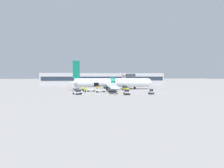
# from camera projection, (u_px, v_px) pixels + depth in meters

# --- Properties ---
(ground_plane) EXTENTS (500.00, 500.00, 0.00)m
(ground_plane) POSITION_uv_depth(u_px,v_px,m) (112.00, 90.00, 50.78)
(ground_plane) COLOR gray
(apron_marking_line) EXTENTS (27.48, 4.07, 0.01)m
(apron_marking_line) POSITION_uv_depth(u_px,v_px,m) (123.00, 93.00, 42.19)
(apron_marking_line) COLOR silver
(apron_marking_line) RESTS_ON ground_plane
(terminal_strip) EXTENTS (73.21, 8.29, 7.12)m
(terminal_strip) POSITION_uv_depth(u_px,v_px,m) (105.00, 79.00, 84.63)
(terminal_strip) COLOR #B2B2B7
(terminal_strip) RESTS_ON ground_plane
(jet_bridge_stub) EXTENTS (3.63, 12.75, 6.30)m
(jet_bridge_stub) POSITION_uv_depth(u_px,v_px,m) (128.00, 78.00, 62.01)
(jet_bridge_stub) COLOR #4C4C51
(jet_bridge_stub) RESTS_ON ground_plane
(airplane) EXTENTS (32.65, 29.70, 11.13)m
(airplane) POSITION_uv_depth(u_px,v_px,m) (111.00, 83.00, 54.02)
(airplane) COLOR silver
(airplane) RESTS_ON ground_plane
(baggage_tug_lead) EXTENTS (2.03, 2.81, 1.58)m
(baggage_tug_lead) POSITION_uv_depth(u_px,v_px,m) (127.00, 92.00, 39.09)
(baggage_tug_lead) COLOR silver
(baggage_tug_lead) RESTS_ON ground_plane
(baggage_tug_mid) EXTENTS (2.44, 3.13, 1.70)m
(baggage_tug_mid) POSITION_uv_depth(u_px,v_px,m) (125.00, 89.00, 50.69)
(baggage_tug_mid) COLOR yellow
(baggage_tug_mid) RESTS_ON ground_plane
(baggage_tug_rear) EXTENTS (2.75, 2.75, 1.45)m
(baggage_tug_rear) POSITION_uv_depth(u_px,v_px,m) (78.00, 92.00, 39.72)
(baggage_tug_rear) COLOR white
(baggage_tug_rear) RESTS_ON ground_plane
(baggage_tug_spare) EXTENTS (2.42, 3.29, 1.49)m
(baggage_tug_spare) POSITION_uv_depth(u_px,v_px,m) (151.00, 92.00, 40.73)
(baggage_tug_spare) COLOR white
(baggage_tug_spare) RESTS_ON ground_plane
(baggage_cart_loading) EXTENTS (3.91, 2.27, 0.94)m
(baggage_cart_loading) POSITION_uv_depth(u_px,v_px,m) (91.00, 90.00, 47.79)
(baggage_cart_loading) COLOR silver
(baggage_cart_loading) RESTS_ON ground_plane
(baggage_cart_queued) EXTENTS (4.22, 2.35, 1.16)m
(baggage_cart_queued) POSITION_uv_depth(u_px,v_px,m) (101.00, 91.00, 45.09)
(baggage_cart_queued) COLOR silver
(baggage_cart_queued) RESTS_ON ground_plane
(ground_crew_loader_a) EXTENTS (0.58, 0.46, 1.65)m
(ground_crew_loader_a) POSITION_uv_depth(u_px,v_px,m) (85.00, 90.00, 44.55)
(ground_crew_loader_a) COLOR #1E2338
(ground_crew_loader_a) RESTS_ON ground_plane
(ground_crew_loader_b) EXTENTS (0.54, 0.59, 1.77)m
(ground_crew_loader_b) POSITION_uv_depth(u_px,v_px,m) (84.00, 89.00, 46.96)
(ground_crew_loader_b) COLOR black
(ground_crew_loader_b) RESTS_ON ground_plane
(ground_crew_driver) EXTENTS (0.60, 0.47, 1.71)m
(ground_crew_driver) POSITION_uv_depth(u_px,v_px,m) (85.00, 89.00, 45.68)
(ground_crew_driver) COLOR #1E2338
(ground_crew_driver) RESTS_ON ground_plane
(ground_crew_supervisor) EXTENTS (0.61, 0.59, 1.86)m
(ground_crew_supervisor) POSITION_uv_depth(u_px,v_px,m) (83.00, 88.00, 48.61)
(ground_crew_supervisor) COLOR #1E2338
(ground_crew_supervisor) RESTS_ON ground_plane
(ground_crew_helper) EXTENTS (0.59, 0.55, 1.76)m
(ground_crew_helper) POSITION_uv_depth(u_px,v_px,m) (97.00, 88.00, 50.76)
(ground_crew_helper) COLOR black
(ground_crew_helper) RESTS_ON ground_plane
(ground_crew_marshal) EXTENTS (0.54, 0.49, 1.61)m
(ground_crew_marshal) POSITION_uv_depth(u_px,v_px,m) (101.00, 88.00, 50.47)
(ground_crew_marshal) COLOR black
(ground_crew_marshal) RESTS_ON ground_plane
(suitcase_on_tarmac_upright) EXTENTS (0.43, 0.31, 0.57)m
(suitcase_on_tarmac_upright) POSITION_uv_depth(u_px,v_px,m) (98.00, 90.00, 48.86)
(suitcase_on_tarmac_upright) COLOR #4C1E1E
(suitcase_on_tarmac_upright) RESTS_ON ground_plane
(safety_cone_nose) EXTENTS (0.47, 0.47, 0.75)m
(safety_cone_nose) POSITION_uv_depth(u_px,v_px,m) (153.00, 89.00, 54.63)
(safety_cone_nose) COLOR black
(safety_cone_nose) RESTS_ON ground_plane
(safety_cone_engine_left) EXTENTS (0.50, 0.50, 0.65)m
(safety_cone_engine_left) POSITION_uv_depth(u_px,v_px,m) (115.00, 94.00, 38.07)
(safety_cone_engine_left) COLOR black
(safety_cone_engine_left) RESTS_ON ground_plane
(safety_cone_wingtip) EXTENTS (0.61, 0.61, 0.68)m
(safety_cone_wingtip) POSITION_uv_depth(u_px,v_px,m) (118.00, 91.00, 47.08)
(safety_cone_wingtip) COLOR black
(safety_cone_wingtip) RESTS_ON ground_plane
(safety_cone_tail) EXTENTS (0.46, 0.46, 0.57)m
(safety_cone_tail) POSITION_uv_depth(u_px,v_px,m) (69.00, 90.00, 50.27)
(safety_cone_tail) COLOR black
(safety_cone_tail) RESTS_ON ground_plane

